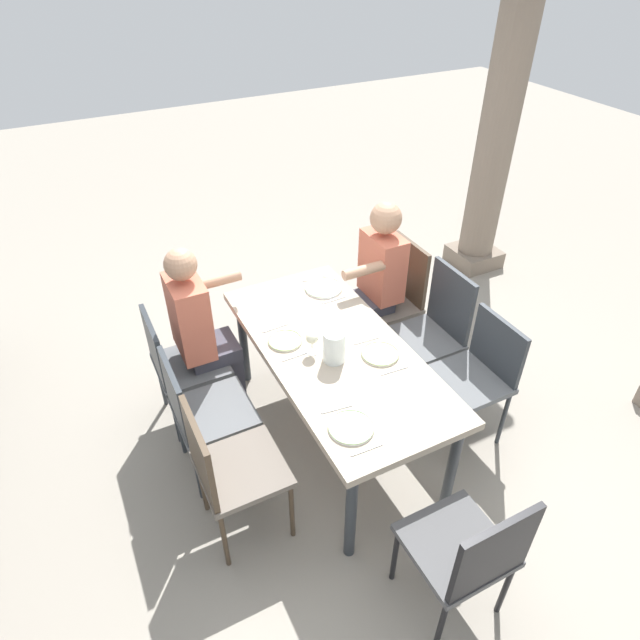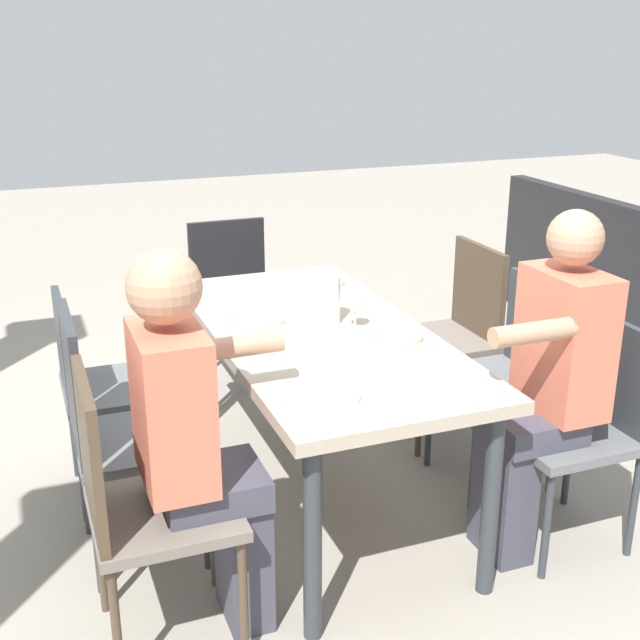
# 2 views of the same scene
# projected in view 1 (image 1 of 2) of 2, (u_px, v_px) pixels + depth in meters

# --- Properties ---
(ground_plane) EXTENTS (16.00, 16.00, 0.00)m
(ground_plane) POSITION_uv_depth(u_px,v_px,m) (334.00, 434.00, 3.68)
(ground_plane) COLOR gray
(dining_table) EXTENTS (1.72, 0.80, 0.75)m
(dining_table) POSITION_uv_depth(u_px,v_px,m) (335.00, 358.00, 3.27)
(dining_table) COLOR tan
(dining_table) RESTS_ON ground
(chair_west_north) EXTENTS (0.44, 0.44, 0.92)m
(chair_west_north) POSITION_uv_depth(u_px,v_px,m) (394.00, 293.00, 4.09)
(chair_west_north) COLOR #6A6158
(chair_west_north) RESTS_ON ground
(chair_west_south) EXTENTS (0.44, 0.44, 0.86)m
(chair_west_south) POSITION_uv_depth(u_px,v_px,m) (178.00, 361.00, 3.51)
(chair_west_south) COLOR #5B5E61
(chair_west_south) RESTS_ON ground
(chair_mid_north) EXTENTS (0.44, 0.44, 0.96)m
(chair_mid_north) POSITION_uv_depth(u_px,v_px,m) (434.00, 327.00, 3.73)
(chair_mid_north) COLOR #5B5E61
(chair_mid_north) RESTS_ON ground
(chair_mid_south) EXTENTS (0.44, 0.44, 0.88)m
(chair_mid_south) POSITION_uv_depth(u_px,v_px,m) (200.00, 409.00, 3.15)
(chair_mid_south) COLOR #5B5E61
(chair_mid_south) RESTS_ON ground
(chair_east_north) EXTENTS (0.44, 0.44, 0.87)m
(chair_east_north) POSITION_uv_depth(u_px,v_px,m) (477.00, 371.00, 3.41)
(chair_east_north) COLOR #5B5E61
(chair_east_north) RESTS_ON ground
(chair_east_south) EXTENTS (0.44, 0.44, 0.92)m
(chair_east_south) POSITION_uv_depth(u_px,v_px,m) (227.00, 467.00, 2.80)
(chair_east_south) COLOR #6A6158
(chair_east_south) RESTS_ON ground
(chair_head_east) EXTENTS (0.44, 0.44, 0.89)m
(chair_head_east) POSITION_uv_depth(u_px,v_px,m) (469.00, 552.00, 2.46)
(chair_head_east) COLOR #4F4F50
(chair_head_east) RESTS_ON ground
(diner_woman_green) EXTENTS (0.35, 0.49, 1.29)m
(diner_woman_green) POSITION_uv_depth(u_px,v_px,m) (203.00, 330.00, 3.47)
(diner_woman_green) COLOR #3F3F4C
(diner_woman_green) RESTS_ON ground
(diner_man_white) EXTENTS (0.35, 0.50, 1.28)m
(diner_man_white) POSITION_uv_depth(u_px,v_px,m) (374.00, 281.00, 3.92)
(diner_man_white) COLOR #3F3F4C
(diner_man_white) RESTS_ON ground
(stone_column_near) EXTENTS (0.42, 0.42, 2.82)m
(stone_column_near) POSITION_uv_depth(u_px,v_px,m) (500.00, 121.00, 4.62)
(stone_column_near) COLOR gray
(stone_column_near) RESTS_ON ground
(plate_0) EXTENTS (0.26, 0.26, 0.02)m
(plate_0) POSITION_uv_depth(u_px,v_px,m) (324.00, 288.00, 3.73)
(plate_0) COLOR white
(plate_0) RESTS_ON dining_table
(fork_0) EXTENTS (0.02, 0.17, 0.01)m
(fork_0) POSITION_uv_depth(u_px,v_px,m) (314.00, 278.00, 3.84)
(fork_0) COLOR silver
(fork_0) RESTS_ON dining_table
(spoon_0) EXTENTS (0.02, 0.17, 0.01)m
(spoon_0) POSITION_uv_depth(u_px,v_px,m) (334.00, 300.00, 3.63)
(spoon_0) COLOR silver
(spoon_0) RESTS_ON dining_table
(plate_1) EXTENTS (0.20, 0.20, 0.02)m
(plate_1) POSITION_uv_depth(u_px,v_px,m) (285.00, 341.00, 3.28)
(plate_1) COLOR silver
(plate_1) RESTS_ON dining_table
(wine_glass_1) EXTENTS (0.07, 0.07, 0.15)m
(wine_glass_1) POSITION_uv_depth(u_px,v_px,m) (312.00, 338.00, 3.14)
(wine_glass_1) COLOR white
(wine_glass_1) RESTS_ON dining_table
(fork_1) EXTENTS (0.03, 0.17, 0.01)m
(fork_1) POSITION_uv_depth(u_px,v_px,m) (275.00, 328.00, 3.39)
(fork_1) COLOR silver
(fork_1) RESTS_ON dining_table
(spoon_1) EXTENTS (0.02, 0.17, 0.01)m
(spoon_1) POSITION_uv_depth(u_px,v_px,m) (296.00, 356.00, 3.17)
(spoon_1) COLOR silver
(spoon_1) RESTS_ON dining_table
(plate_2) EXTENTS (0.22, 0.22, 0.02)m
(plate_2) POSITION_uv_depth(u_px,v_px,m) (380.00, 354.00, 3.18)
(plate_2) COLOR silver
(plate_2) RESTS_ON dining_table
(fork_2) EXTENTS (0.03, 0.17, 0.01)m
(fork_2) POSITION_uv_depth(u_px,v_px,m) (367.00, 340.00, 3.29)
(fork_2) COLOR silver
(fork_2) RESTS_ON dining_table
(spoon_2) EXTENTS (0.03, 0.17, 0.01)m
(spoon_2) POSITION_uv_depth(u_px,v_px,m) (394.00, 370.00, 3.07)
(spoon_2) COLOR silver
(spoon_2) RESTS_ON dining_table
(plate_3) EXTENTS (0.23, 0.23, 0.02)m
(plate_3) POSITION_uv_depth(u_px,v_px,m) (351.00, 427.00, 2.73)
(plate_3) COLOR white
(plate_3) RESTS_ON dining_table
(fork_3) EXTENTS (0.04, 0.17, 0.01)m
(fork_3) POSITION_uv_depth(u_px,v_px,m) (337.00, 409.00, 2.84)
(fork_3) COLOR silver
(fork_3) RESTS_ON dining_table
(spoon_3) EXTENTS (0.02, 0.17, 0.01)m
(spoon_3) POSITION_uv_depth(u_px,v_px,m) (366.00, 449.00, 2.62)
(spoon_3) COLOR silver
(spoon_3) RESTS_ON dining_table
(water_pitcher) EXTENTS (0.13, 0.13, 0.19)m
(water_pitcher) POSITION_uv_depth(u_px,v_px,m) (334.00, 348.00, 3.10)
(water_pitcher) COLOR white
(water_pitcher) RESTS_ON dining_table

